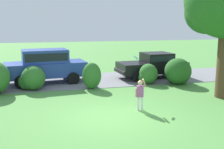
% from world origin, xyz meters
% --- Properties ---
extents(ground_plane, '(80.00, 80.00, 0.00)m').
position_xyz_m(ground_plane, '(0.00, 0.00, 0.00)').
color(ground_plane, '#518E42').
extents(driveway_strip, '(28.00, 4.40, 0.02)m').
position_xyz_m(driveway_strip, '(0.00, 6.62, 0.01)').
color(driveway_strip, slate).
rests_on(driveway_strip, ground).
extents(shrub_centre_left, '(1.37, 1.27, 1.25)m').
position_xyz_m(shrub_centre_left, '(-2.97, 5.02, 0.57)').
color(shrub_centre_left, '#33702B').
rests_on(shrub_centre_left, ground).
extents(shrub_centre, '(0.99, 0.90, 1.38)m').
position_xyz_m(shrub_centre, '(0.05, 4.50, 0.69)').
color(shrub_centre, '#33702B').
rests_on(shrub_centre, ground).
extents(shrub_centre_right, '(1.10, 1.11, 1.13)m').
position_xyz_m(shrub_centre_right, '(3.32, 4.90, 0.51)').
color(shrub_centre_right, '#33702B').
rests_on(shrub_centre_right, ground).
extents(shrub_far_end, '(1.47, 1.54, 1.46)m').
position_xyz_m(shrub_far_end, '(4.95, 4.40, 0.68)').
color(shrub_far_end, '#286023').
rests_on(shrub_far_end, ground).
extents(parked_sedan, '(4.50, 2.29, 1.56)m').
position_xyz_m(parked_sedan, '(4.30, 6.45, 0.85)').
color(parked_sedan, black).
rests_on(parked_sedan, ground).
extents(parked_suv, '(4.86, 2.46, 1.92)m').
position_xyz_m(parked_suv, '(-2.25, 6.57, 1.08)').
color(parked_suv, '#28429E').
rests_on(parked_suv, ground).
extents(child_thrower, '(0.47, 0.22, 1.29)m').
position_xyz_m(child_thrower, '(1.25, 0.49, 0.72)').
color(child_thrower, white).
rests_on(child_thrower, ground).
extents(frisbee, '(0.28, 0.28, 0.23)m').
position_xyz_m(frisbee, '(1.44, 1.62, 1.95)').
color(frisbee, '#1EB7B2').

